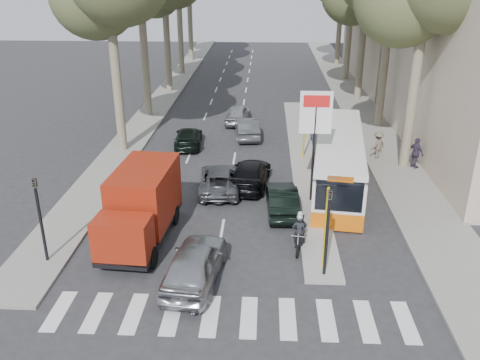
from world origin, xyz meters
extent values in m
plane|color=#28282B|center=(0.00, 0.00, 0.00)|extent=(120.00, 120.00, 0.00)
cube|color=gray|center=(8.60, 25.00, 0.06)|extent=(3.20, 70.00, 0.12)
cube|color=gray|center=(-8.00, 28.00, 0.06)|extent=(2.40, 64.00, 0.12)
cube|color=gray|center=(3.25, 11.00, 0.08)|extent=(1.50, 26.00, 0.16)
cylinder|color=yellow|center=(3.25, -1.00, 1.75)|extent=(0.10, 0.10, 3.50)
cylinder|color=yellow|center=(3.25, 5.00, 1.75)|extent=(0.10, 0.10, 3.50)
cylinder|color=yellow|center=(3.25, 11.00, 1.75)|extent=(0.10, 0.10, 3.50)
cylinder|color=black|center=(3.25, 5.00, 2.60)|extent=(0.12, 0.12, 5.20)
cube|color=white|center=(3.25, 5.00, 4.60)|extent=(1.50, 0.10, 2.00)
cube|color=red|center=(3.25, 4.94, 5.15)|extent=(1.20, 0.02, 0.55)
cylinder|color=black|center=(3.25, -1.50, 1.60)|extent=(0.12, 0.12, 3.20)
imported|color=black|center=(3.25, -1.50, 3.10)|extent=(0.16, 0.41, 1.00)
cylinder|color=black|center=(-7.60, -1.00, 1.60)|extent=(0.12, 0.12, 3.20)
imported|color=black|center=(-7.60, -1.00, 3.10)|extent=(0.16, 0.41, 1.00)
cylinder|color=#6B604C|center=(-8.00, 12.00, 4.20)|extent=(0.56, 0.56, 8.40)
cylinder|color=#6B604C|center=(-8.10, 20.00, 4.48)|extent=(0.56, 0.56, 8.96)
cylinder|color=#6B604C|center=(-7.90, 28.00, 4.06)|extent=(0.56, 0.56, 8.12)
cylinder|color=#6B604C|center=(-8.00, 36.00, 4.76)|extent=(0.56, 0.56, 9.52)
cylinder|color=#6B604C|center=(-8.10, 44.00, 4.34)|extent=(0.56, 0.56, 8.68)
cylinder|color=#6B604C|center=(9.00, 10.00, 4.20)|extent=(0.56, 0.56, 8.40)
cylinder|color=#6B604C|center=(9.10, 18.00, 4.62)|extent=(0.56, 0.56, 9.24)
cylinder|color=#6B604C|center=(8.90, 26.00, 3.92)|extent=(0.56, 0.56, 7.84)
cylinder|color=#6B604C|center=(9.00, 34.00, 4.48)|extent=(0.56, 0.56, 8.96)
cylinder|color=#6B604C|center=(9.10, 42.00, 4.20)|extent=(0.56, 0.56, 8.40)
imported|color=#999CA1|center=(-1.56, -2.00, 0.77)|extent=(2.31, 4.69, 1.54)
imported|color=black|center=(1.80, 3.90, 0.65)|extent=(1.58, 4.04, 1.31)
imported|color=#515359|center=(-1.38, 6.25, 0.61)|extent=(2.24, 4.49, 1.22)
imported|color=black|center=(0.19, 7.00, 0.66)|extent=(2.34, 4.72, 1.32)
imported|color=#A5A7AD|center=(-1.10, 18.46, 0.67)|extent=(1.96, 4.09, 1.35)
imported|color=#515459|center=(-0.28, 15.12, 0.68)|extent=(1.93, 4.28, 1.36)
imported|color=black|center=(-4.00, 13.16, 0.59)|extent=(1.95, 4.16, 1.18)
cube|color=black|center=(-4.20, 0.85, 0.53)|extent=(2.50, 5.88, 0.24)
cylinder|color=black|center=(-5.29, -0.99, 0.43)|extent=(0.35, 0.88, 0.86)
cylinder|color=black|center=(-3.38, -1.13, 0.43)|extent=(0.35, 0.88, 0.86)
cylinder|color=black|center=(-5.03, 2.64, 0.43)|extent=(0.35, 0.88, 0.86)
cylinder|color=black|center=(-3.12, 2.50, 0.43)|extent=(0.35, 0.88, 0.86)
cube|color=maroon|center=(-4.35, -1.35, 1.39)|extent=(2.19, 1.48, 1.63)
cube|color=black|center=(-4.40, -1.97, 1.58)|extent=(1.92, 0.21, 0.86)
cube|color=maroon|center=(-4.15, 1.61, 1.87)|extent=(2.48, 4.16, 2.39)
cube|color=#DD620C|center=(4.80, 7.23, 0.51)|extent=(3.60, 10.78, 0.83)
cube|color=silver|center=(4.80, 7.23, 1.61)|extent=(3.60, 10.78, 1.38)
cube|color=black|center=(4.80, 7.23, 1.88)|extent=(3.56, 10.36, 0.78)
cube|color=silver|center=(4.80, 7.23, 2.62)|extent=(3.60, 10.78, 0.28)
cube|color=black|center=(4.15, 2.01, 1.75)|extent=(2.01, 0.31, 1.38)
cube|color=#DD620C|center=(4.15, 2.01, 2.56)|extent=(1.10, 0.20, 0.29)
cylinder|color=black|center=(3.36, 4.00, 0.41)|extent=(0.37, 0.91, 0.88)
cylinder|color=black|center=(5.40, 3.74, 0.41)|extent=(0.37, 0.91, 0.88)
cylinder|color=black|center=(4.17, 10.50, 0.41)|extent=(0.37, 0.91, 0.88)
cylinder|color=black|center=(6.22, 10.25, 0.41)|extent=(0.37, 0.91, 0.88)
cylinder|color=black|center=(2.31, -0.14, 0.28)|extent=(0.16, 0.57, 0.57)
cylinder|color=black|center=(2.49, 1.17, 0.28)|extent=(0.16, 0.57, 0.57)
cylinder|color=silver|center=(2.32, -0.08, 0.62)|extent=(0.10, 0.36, 0.71)
cube|color=black|center=(2.41, 0.56, 0.40)|extent=(0.28, 0.68, 0.27)
cube|color=black|center=(2.38, 0.39, 0.64)|extent=(0.32, 0.43, 0.19)
cube|color=black|center=(2.44, 0.82, 0.58)|extent=(0.32, 0.60, 0.11)
cylinder|color=silver|center=(2.33, -0.03, 0.90)|extent=(0.55, 0.11, 0.04)
imported|color=black|center=(2.41, 0.56, 0.79)|extent=(0.58, 0.42, 1.49)
imported|color=black|center=(2.45, 0.91, 0.74)|extent=(0.72, 0.46, 1.39)
sphere|color=#B2B2B7|center=(2.40, 0.52, 1.49)|extent=(0.25, 0.25, 0.25)
sphere|color=#B2B2B7|center=(2.45, 0.89, 1.43)|extent=(0.25, 0.25, 0.25)
imported|color=#3C314A|center=(9.52, 9.69, 1.01)|extent=(0.98, 1.16, 1.78)
imported|color=#695B4F|center=(7.68, 11.19, 0.94)|extent=(1.13, 1.01, 1.64)
camera|label=1|loc=(0.90, -17.84, 10.96)|focal=38.00mm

